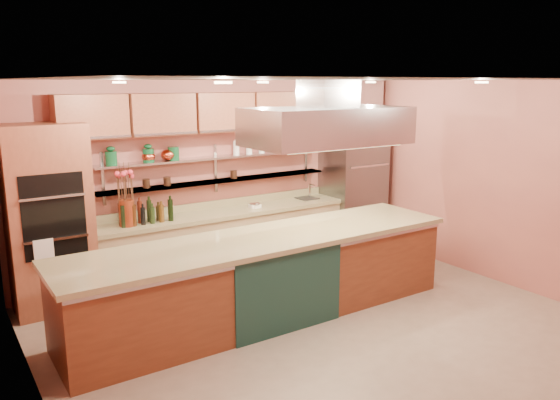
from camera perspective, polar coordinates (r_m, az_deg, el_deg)
floor at (r=6.57m, az=4.02°, el=-12.87°), size 6.00×5.00×0.02m
ceiling at (r=5.95m, az=4.43°, el=12.46°), size 6.00×5.00×0.02m
wall_back at (r=8.19m, az=-6.52°, el=2.50°), size 6.00×0.04×2.80m
wall_front at (r=4.47m, az=24.28°, el=-6.79°), size 6.00×0.04×2.80m
wall_left at (r=4.94m, az=-24.68°, el=-5.07°), size 0.04×5.00×2.80m
wall_right at (r=8.25m, az=20.97°, el=1.84°), size 0.04×5.00×2.80m
oven_stack at (r=7.17m, az=-22.97°, el=-1.84°), size 0.95×0.64×2.30m
refrigerator at (r=9.26m, az=7.64°, el=1.40°), size 0.95×0.72×2.10m
back_counter at (r=8.12m, az=-5.71°, el=-4.35°), size 3.84×0.64×0.93m
wall_shelf_lower at (r=8.06m, az=-6.41°, el=1.99°), size 3.60×0.26×0.03m
wall_shelf_upper at (r=8.00m, az=-6.47°, el=4.46°), size 3.60×0.26×0.03m
upper_cabinets at (r=7.92m, az=-6.09°, el=9.11°), size 4.60×0.36×0.55m
range_hood at (r=6.70m, az=4.98°, el=7.71°), size 2.00×1.00×0.45m
ceiling_downlights at (r=6.11m, az=3.25°, el=12.18°), size 4.00×2.80×0.02m
island at (r=6.57m, az=-1.55°, el=-8.04°), size 4.78×1.05×1.00m
flower_vase at (r=7.37m, az=-15.73°, el=-1.32°), size 0.25×0.25×0.35m
oil_bottle_cluster at (r=7.46m, az=-13.78°, el=-1.46°), size 0.78×0.28×0.24m
kitchen_scale at (r=8.17m, az=-2.65°, el=-0.49°), size 0.19×0.17×0.09m
bar_faucet at (r=8.83m, az=3.11°, el=0.92°), size 0.03×0.03×0.23m
copper_kettle at (r=7.68m, az=-11.65°, el=4.64°), size 0.24×0.24×0.15m
green_canister at (r=7.71m, az=-11.05°, el=4.80°), size 0.19×0.19×0.18m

